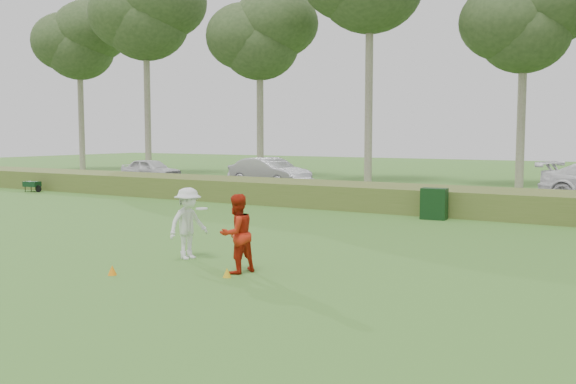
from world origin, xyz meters
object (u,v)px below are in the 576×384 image
Objects in this scene: player_white at (188,223)px; player_red at (237,234)px; cone_orange at (112,270)px; car_mid at (269,173)px; utility_cabinet at (434,204)px; cone_yellow at (227,273)px; car_left at (151,170)px.

player_white is 1.00× the size of player_red.
cone_orange is at bearing -37.82° from player_red.
utility_cabinet is at bearing -109.43° from car_mid.
player_white is 2.25m from cone_orange.
player_red is 19.96m from car_mid.
player_red is at bearing -99.26° from player_white.
car_left is at bearing 136.05° from cone_yellow.
car_mid reaches higher than cone_orange.
player_white reaches higher than player_red.
car_left is at bearing 100.84° from car_mid.
player_red reaches higher than car_mid.
player_red is 0.42× the size of car_left.
cone_yellow is at bearing 25.75° from player_red.
car_left is (-16.77, 16.89, -0.09)m from player_white.
car_mid reaches higher than car_left.
cone_orange is 0.05× the size of car_left.
car_left is (-18.66, 17.99, 0.63)m from cone_yellow.
cone_yellow is 0.04× the size of car_mid.
utility_cabinet is (2.93, 11.62, 0.42)m from cone_orange.
car_mid reaches higher than utility_cabinet.
utility_cabinet is 0.27× the size of car_left.
player_red is 8.03× the size of cone_orange.
player_red is 25.57m from car_left.
player_red is at bearing 35.35° from cone_orange.
player_red reaches higher than utility_cabinet.
car_mid is (-8.07, 18.66, 0.74)m from cone_orange.
player_white is 8.46× the size of cone_yellow.
car_left is 8.47m from car_mid.
player_red is 0.85m from cone_yellow.
car_mid is at bearing -89.65° from car_left.
player_red reaches higher than car_left.
car_mid reaches higher than cone_yellow.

